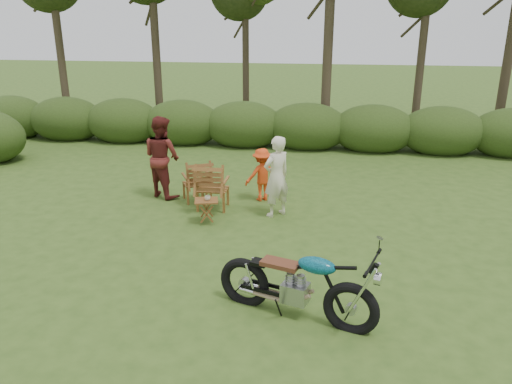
# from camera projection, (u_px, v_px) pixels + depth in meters

# --- Properties ---
(ground) EXTENTS (80.00, 80.00, 0.00)m
(ground) POSITION_uv_depth(u_px,v_px,m) (268.00, 296.00, 7.22)
(ground) COLOR #314D19
(ground) RESTS_ON ground
(tree_line) EXTENTS (22.52, 11.62, 8.14)m
(tree_line) POSITION_uv_depth(u_px,v_px,m) (329.00, 19.00, 14.98)
(tree_line) COLOR #342A1C
(tree_line) RESTS_ON ground
(motorcycle) EXTENTS (2.28, 1.41, 1.22)m
(motorcycle) POSITION_uv_depth(u_px,v_px,m) (295.00, 315.00, 6.76)
(motorcycle) COLOR #0D8BAA
(motorcycle) RESTS_ON ground
(lawn_chair_right) EXTENTS (0.72, 0.72, 1.02)m
(lawn_chair_right) POSITION_uv_depth(u_px,v_px,m) (213.00, 208.00, 10.58)
(lawn_chair_right) COLOR brown
(lawn_chair_right) RESTS_ON ground
(lawn_chair_left) EXTENTS (0.87, 0.87, 0.93)m
(lawn_chair_left) POSITION_uv_depth(u_px,v_px,m) (198.00, 200.00, 11.05)
(lawn_chair_left) COLOR brown
(lawn_chair_left) RESTS_ON ground
(side_table) EXTENTS (0.55, 0.49, 0.48)m
(side_table) POSITION_uv_depth(u_px,v_px,m) (207.00, 211.00, 9.75)
(side_table) COLOR brown
(side_table) RESTS_ON ground
(cup) EXTENTS (0.12, 0.12, 0.09)m
(cup) POSITION_uv_depth(u_px,v_px,m) (208.00, 198.00, 9.63)
(cup) COLOR beige
(cup) RESTS_ON side_table
(adult_a) EXTENTS (0.71, 0.70, 1.65)m
(adult_a) POSITION_uv_depth(u_px,v_px,m) (276.00, 215.00, 10.21)
(adult_a) COLOR beige
(adult_a) RESTS_ON ground
(adult_b) EXTENTS (1.11, 1.04, 1.82)m
(adult_b) POSITION_uv_depth(u_px,v_px,m) (164.00, 195.00, 11.34)
(adult_b) COLOR maroon
(adult_b) RESTS_ON ground
(child) EXTENTS (0.87, 0.77, 1.17)m
(child) POSITION_uv_depth(u_px,v_px,m) (262.00, 200.00, 11.07)
(child) COLOR red
(child) RESTS_ON ground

